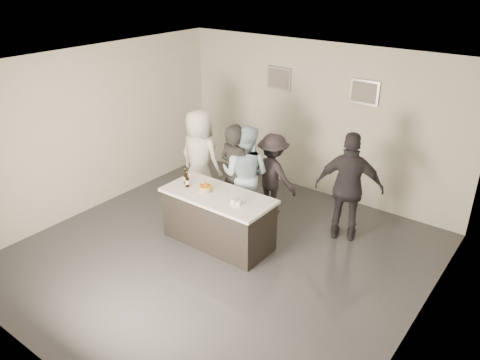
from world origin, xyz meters
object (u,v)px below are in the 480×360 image
at_px(beer_bottle_b, 187,180).
at_px(person_main_black, 236,175).
at_px(bar_counter, 218,219).
at_px(person_guest_back, 273,174).
at_px(person_main_blue, 245,175).
at_px(person_guest_left, 200,158).
at_px(person_guest_right, 349,187).
at_px(beer_bottle_a, 185,176).
at_px(cake, 205,189).

distance_m(beer_bottle_b, person_main_black, 0.90).
bearing_deg(bar_counter, person_guest_back, 85.00).
xyz_separation_m(bar_counter, beer_bottle_b, (-0.58, -0.09, 0.58)).
distance_m(person_main_blue, person_guest_left, 1.14).
height_order(beer_bottle_b, person_guest_right, person_guest_right).
distance_m(person_main_blue, person_guest_back, 0.62).
height_order(bar_counter, person_guest_left, person_guest_left).
distance_m(beer_bottle_a, person_guest_back, 1.66).
bearing_deg(person_guest_back, person_guest_right, -174.46).
xyz_separation_m(beer_bottle_a, person_guest_right, (2.32, 1.42, -0.08)).
bearing_deg(bar_counter, beer_bottle_a, -179.72).
bearing_deg(cake, person_main_black, 85.78).
distance_m(beer_bottle_a, beer_bottle_b, 0.14).
xyz_separation_m(person_main_black, person_main_blue, (0.10, 0.14, -0.02)).
xyz_separation_m(person_main_blue, person_guest_back, (0.20, 0.57, -0.14)).
distance_m(beer_bottle_b, person_guest_back, 1.68).
relative_size(person_main_blue, person_guest_back, 1.18).
relative_size(bar_counter, person_guest_left, 1.00).
bearing_deg(beer_bottle_b, person_guest_back, 64.96).
distance_m(bar_counter, beer_bottle_a, 0.91).
height_order(person_main_black, person_guest_right, person_guest_right).
bearing_deg(bar_counter, person_main_blue, 95.32).
xyz_separation_m(person_guest_left, person_guest_right, (2.83, 0.48, 0.01)).
distance_m(bar_counter, person_guest_back, 1.46).
relative_size(cake, beer_bottle_b, 0.86).
bearing_deg(beer_bottle_a, person_guest_left, 118.77).
relative_size(beer_bottle_a, person_main_black, 0.14).
height_order(bar_counter, beer_bottle_b, beer_bottle_b).
height_order(cake, person_main_blue, person_main_blue).
height_order(person_guest_left, person_guest_right, person_guest_right).
bearing_deg(person_main_black, person_guest_right, -153.64).
height_order(beer_bottle_b, person_main_blue, person_main_blue).
xyz_separation_m(person_guest_right, person_guest_back, (-1.49, 0.00, -0.17)).
distance_m(beer_bottle_a, person_main_blue, 1.06).
relative_size(beer_bottle_a, person_guest_right, 0.14).
bearing_deg(person_main_blue, beer_bottle_b, 47.73).
relative_size(bar_counter, person_guest_back, 1.20).
height_order(bar_counter, cake, cake).
bearing_deg(person_guest_back, person_guest_left, 25.66).
relative_size(cake, person_guest_right, 0.12).
height_order(cake, beer_bottle_b, beer_bottle_b).
distance_m(person_guest_right, person_guest_back, 1.50).
bearing_deg(beer_bottle_b, person_main_black, 63.62).
bearing_deg(beer_bottle_b, cake, 9.64).
bearing_deg(cake, beer_bottle_a, 176.83).
bearing_deg(person_guest_right, person_guest_left, -11.47).
height_order(cake, person_guest_left, person_guest_left).
distance_m(beer_bottle_a, person_guest_right, 2.72).
distance_m(bar_counter, beer_bottle_b, 0.82).
distance_m(beer_bottle_b, person_guest_left, 1.20).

